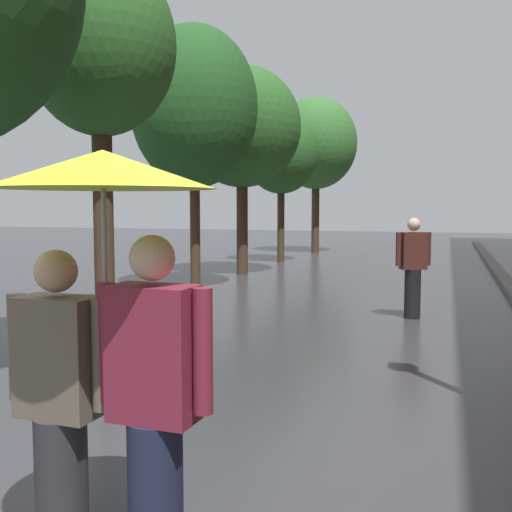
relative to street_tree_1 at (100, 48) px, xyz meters
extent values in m
cylinder|color=#473323|center=(0.00, 0.00, -2.55)|extent=(0.30, 0.30, 3.19)
ellipsoid|color=#2D6628|center=(0.00, 0.00, 0.05)|extent=(2.25, 2.25, 2.68)
cylinder|color=#473323|center=(-0.27, 4.09, -2.83)|extent=(0.22, 0.22, 2.63)
ellipsoid|color=#235623|center=(-0.27, 4.09, -0.22)|extent=(2.72, 2.72, 3.45)
cylinder|color=#473323|center=(-0.24, 7.17, -2.80)|extent=(0.30, 0.30, 2.70)
ellipsoid|color=#2D6628|center=(-0.24, 7.17, -0.26)|extent=(3.09, 3.09, 3.16)
cylinder|color=#473323|center=(-0.16, 10.78, -2.88)|extent=(0.23, 0.23, 2.53)
ellipsoid|color=#2D6628|center=(-0.16, 10.78, -0.61)|extent=(2.39, 2.39, 2.68)
cylinder|color=#473323|center=(0.07, 15.03, -2.70)|extent=(0.30, 0.30, 2.89)
ellipsoid|color=#387533|center=(0.07, 15.03, 0.06)|extent=(3.14, 3.14, 3.50)
cylinder|color=#2D2D33|center=(3.14, -5.51, -3.75)|extent=(0.26, 0.26, 0.79)
cube|color=#665B4C|center=(3.14, -5.51, -3.05)|extent=(0.41, 0.24, 0.60)
sphere|color=tan|center=(3.14, -5.51, -2.63)|extent=(0.21, 0.21, 0.21)
cylinder|color=#665B4C|center=(2.89, -5.50, -3.02)|extent=(0.09, 0.09, 0.54)
cylinder|color=#665B4C|center=(3.39, -5.52, -3.02)|extent=(0.09, 0.09, 0.54)
cylinder|color=#1E233D|center=(3.68, -5.54, -3.73)|extent=(0.26, 0.26, 0.84)
cube|color=maroon|center=(3.68, -5.54, -2.99)|extent=(0.41, 0.24, 0.63)
sphere|color=beige|center=(3.68, -5.54, -2.55)|extent=(0.21, 0.21, 0.21)
cylinder|color=maroon|center=(3.43, -5.53, -2.96)|extent=(0.09, 0.09, 0.57)
cylinder|color=maroon|center=(3.93, -5.55, -2.96)|extent=(0.09, 0.09, 0.57)
cylinder|color=#9E9EA3|center=(3.41, -5.51, -2.78)|extent=(0.02, 0.02, 1.13)
cone|color=#BCE019|center=(3.41, -5.51, -2.14)|extent=(1.06, 1.06, 0.18)
cylinder|color=black|center=(4.44, 2.02, -3.75)|extent=(0.26, 0.26, 0.80)
cube|color=#4C231E|center=(4.44, 2.02, -3.05)|extent=(0.46, 0.37, 0.60)
sphere|color=beige|center=(4.44, 2.02, -2.62)|extent=(0.21, 0.21, 0.21)
cylinder|color=#4C231E|center=(4.21, 1.92, -3.02)|extent=(0.09, 0.09, 0.54)
cylinder|color=#4C231E|center=(4.67, 2.13, -3.02)|extent=(0.09, 0.09, 0.54)
camera|label=1|loc=(4.95, -7.99, -2.31)|focal=42.36mm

